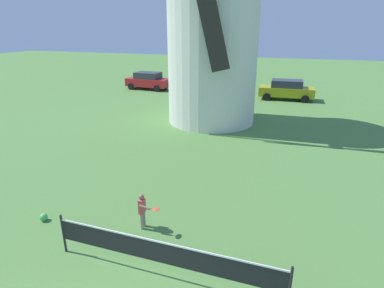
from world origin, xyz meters
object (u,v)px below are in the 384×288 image
player_far (143,209)px  parked_car_silver (210,85)px  parked_car_red (148,80)px  parked_car_mustard (286,89)px  tennis_net (163,253)px  stray_ball (44,217)px  windmill (213,12)px

player_far → parked_car_silver: (-3.63, 19.35, 0.19)m
parked_car_red → parked_car_silver: same height
player_far → parked_car_mustard: bearing=82.2°
tennis_net → parked_car_mustard: size_ratio=1.31×
tennis_net → stray_ball: (-4.39, 0.94, -0.57)m
parked_car_red → player_far: bearing=-63.8°
windmill → parked_car_mustard: bearing=63.6°
tennis_net → parked_car_silver: 21.56m
player_far → parked_car_mustard: (2.67, 19.43, 0.19)m
windmill → tennis_net: 14.51m
windmill → player_far: (1.27, -11.49, -5.68)m
stray_ball → parked_car_mustard: parked_car_mustard is taller
parked_car_red → stray_ball: bearing=-71.8°
tennis_net → parked_car_mustard: 21.10m
stray_ball → parked_car_silver: size_ratio=0.05×
tennis_net → parked_car_mustard: (1.32, 21.05, 0.12)m
stray_ball → parked_car_red: 21.63m
windmill → parked_car_red: 13.13m
windmill → parked_car_mustard: windmill is taller
stray_ball → parked_car_mustard: size_ratio=0.06×
tennis_net → player_far: bearing=130.0°
parked_car_silver → parked_car_red: bearing=175.2°
stray_ball → parked_car_red: bearing=108.2°
stray_ball → parked_car_silver: parked_car_silver is taller
tennis_net → parked_car_mustard: parked_car_mustard is taller
parked_car_red → windmill: bearing=-44.6°
tennis_net → stray_ball: size_ratio=23.75×
player_far → parked_car_mustard: 19.62m
windmill → parked_car_mustard: size_ratio=3.21×
player_far → stray_ball: size_ratio=4.61×
tennis_net → windmill: bearing=101.3°
stray_ball → windmill: bearing=81.8°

